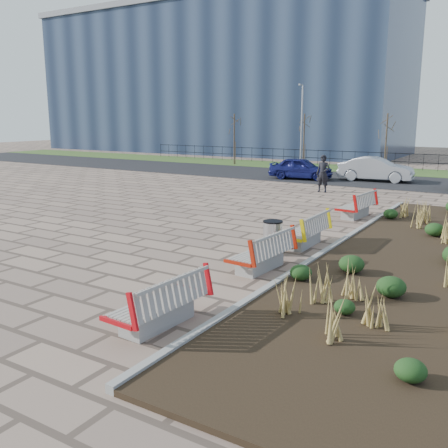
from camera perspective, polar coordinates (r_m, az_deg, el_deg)
The scene contains 19 objects.
ground at distance 12.73m, azimuth -13.01°, elevation -5.65°, with size 120.00×120.00×0.00m, color #876E5D.
planting_bed at distance 14.26m, azimuth 20.97°, elevation -4.01°, with size 4.50×18.00×0.10m, color black.
planting_curb at distance 14.82m, azimuth 12.12°, elevation -2.76°, with size 0.16×18.00×0.15m, color gray.
grass_verge_far at distance 37.74m, azimuth 18.36°, elevation 5.78°, with size 80.00×5.00×0.04m, color #33511E.
road at distance 31.97m, azimuth 15.82°, elevation 4.87°, with size 80.00×7.00×0.02m, color black.
bench_a at distance 9.40m, azimuth -7.63°, elevation -8.68°, with size 0.90×2.10×1.00m, color red, non-canonical shape.
bench_b at distance 12.68m, azimuth 4.16°, elevation -3.08°, with size 0.90×2.10×1.00m, color #A31D0A, non-canonical shape.
bench_c at distance 15.16m, azimuth 9.09°, elevation -0.66°, with size 0.90×2.10×1.00m, color #DCC30B, non-canonical shape.
bench_d at distance 19.91m, azimuth 14.80°, elevation 2.16°, with size 0.90×2.10×1.00m, color #A70B0B, non-canonical shape.
litter_bin at distance 14.21m, azimuth 5.57°, elevation -1.56°, with size 0.54×0.54×0.93m, color #B2B2B7.
pedestrian at distance 26.22m, azimuth 11.25°, elevation 5.67°, with size 0.70×0.46×1.92m, color black.
car_blue at distance 31.40m, azimuth 8.79°, elevation 6.30°, with size 1.57×3.90×1.33m, color navy.
car_silver at distance 31.46m, azimuth 16.96°, elevation 6.03°, with size 1.52×4.36×1.43m, color #97989E.
tree_a at distance 40.70m, azimuth 1.18°, elevation 9.67°, with size 1.40×1.40×4.00m, color #4C3D2D, non-canonical shape.
tree_b at distance 38.02m, azimuth 9.10°, elevation 9.34°, with size 1.40×1.40×4.00m, color #4C3D2D, non-canonical shape.
tree_c at distance 36.14m, azimuth 18.01°, elevation 8.77°, with size 1.40×1.40×4.00m, color #4C3D2D, non-canonical shape.
lamp_west at distance 37.52m, azimuth 8.86°, elevation 10.85°, with size 0.24×0.60×6.00m, color gray, non-canonical shape.
railing_fence at distance 39.14m, azimuth 18.95°, elevation 6.87°, with size 44.00×0.10×1.20m, color black, non-canonical shape.
building_glass at distance 57.51m, azimuth -0.63°, elevation 15.85°, with size 40.00×14.00×15.00m, color #192338.
Camera 1 is at (8.61, -8.55, 3.83)m, focal length 40.00 mm.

